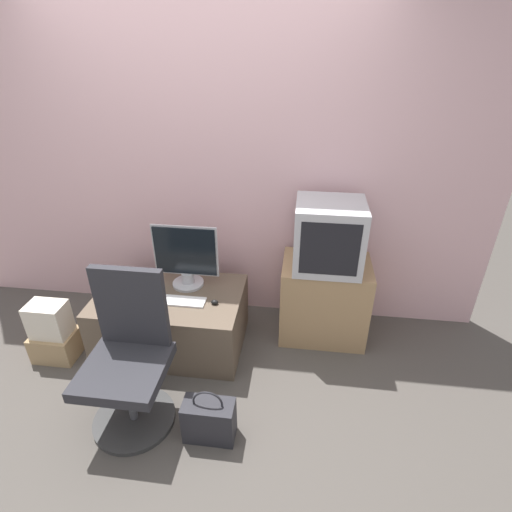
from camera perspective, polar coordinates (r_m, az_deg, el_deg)
The scene contains 12 objects.
ground_plane at distance 2.78m, azimuth -12.07°, elevation -22.44°, with size 12.00×12.00×0.00m, color #4C4742.
wall_back at distance 3.13m, azimuth -6.93°, elevation 13.25°, with size 4.40×0.05×2.60m.
desk at distance 3.17m, azimuth -11.91°, elevation -8.79°, with size 1.08×0.70×0.46m.
side_stand at distance 3.20m, azimuth 9.66°, elevation -6.11°, with size 0.66×0.47×0.65m.
main_monitor at distance 3.00m, azimuth -9.99°, elevation -0.20°, with size 0.49×0.24×0.49m.
keyboard at distance 2.93m, azimuth -10.68°, elevation -6.35°, with size 0.35×0.12×0.01m.
mouse at distance 2.87m, azimuth -5.94°, elevation -6.58°, with size 0.05×0.04×0.03m.
crt_tv at distance 2.88m, azimuth 10.35°, elevation 2.86°, with size 0.48×0.43×0.50m.
office_chair at distance 2.58m, azimuth -17.68°, elevation -14.21°, with size 0.51×0.51×1.00m.
cardboard_box_lower at distance 3.42m, azimuth -26.58°, elevation -11.23°, with size 0.31×0.24×0.21m.
cardboard_box_upper at distance 3.28m, azimuth -27.49°, elevation -8.06°, with size 0.27×0.19×0.26m.
handbag at distance 2.58m, azimuth -6.71°, elevation -22.23°, with size 0.31×0.16×0.38m.
Camera 1 is at (0.75, -1.59, 2.15)m, focal length 28.00 mm.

